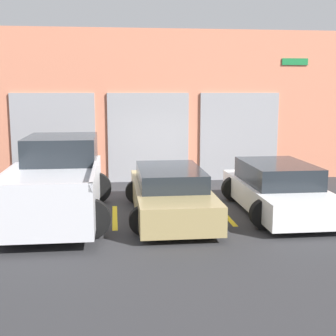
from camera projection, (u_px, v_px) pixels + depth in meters
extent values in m
plane|color=#2D2D30|center=(164.00, 202.00, 12.88)|extent=(28.00, 28.00, 0.00)
cube|color=#D17A5B|center=(153.00, 106.00, 15.71)|extent=(17.28, 0.60, 5.01)
cube|color=#939399|center=(54.00, 139.00, 15.17)|extent=(2.68, 0.08, 2.95)
cube|color=#939399|center=(148.00, 138.00, 15.52)|extent=(2.68, 0.08, 2.95)
cube|color=#939399|center=(239.00, 137.00, 15.87)|extent=(2.68, 0.08, 2.95)
cube|color=#197238|center=(295.00, 62.00, 15.68)|extent=(0.90, 0.03, 0.22)
cube|color=silver|center=(57.00, 190.00, 11.01)|extent=(1.93, 5.04, 0.94)
cube|color=#1E2328|center=(62.00, 149.00, 12.24)|extent=(1.78, 2.27, 0.68)
cube|color=silver|center=(4.00, 177.00, 9.71)|extent=(0.08, 2.77, 0.18)
cube|color=silver|center=(94.00, 175.00, 9.92)|extent=(0.08, 2.77, 0.18)
cube|color=silver|center=(39.00, 189.00, 8.49)|extent=(1.93, 0.08, 0.18)
cylinder|color=black|center=(31.00, 189.00, 12.49)|extent=(0.83, 0.22, 0.83)
cylinder|color=black|center=(96.00, 188.00, 12.69)|extent=(0.83, 0.22, 0.83)
cylinder|color=black|center=(5.00, 221.00, 9.43)|extent=(0.83, 0.22, 0.83)
cylinder|color=black|center=(90.00, 219.00, 9.63)|extent=(0.83, 0.22, 0.83)
cube|color=white|center=(278.00, 195.00, 11.67)|extent=(1.76, 4.35, 0.58)
cube|color=#1E2328|center=(277.00, 173.00, 11.68)|extent=(1.54, 2.39, 0.51)
cylinder|color=black|center=(234.00, 189.00, 12.92)|extent=(0.67, 0.22, 0.67)
cylinder|color=black|center=(287.00, 188.00, 13.09)|extent=(0.67, 0.22, 0.67)
cylinder|color=black|center=(265.00, 214.00, 10.28)|extent=(0.67, 0.22, 0.67)
cylinder|color=black|center=(331.00, 212.00, 10.45)|extent=(0.67, 0.22, 0.67)
cube|color=#9E8956|center=(170.00, 198.00, 11.36)|extent=(1.72, 4.59, 0.62)
cube|color=#1E2328|center=(170.00, 176.00, 11.39)|extent=(1.52, 2.53, 0.41)
cylinder|color=black|center=(137.00, 192.00, 12.69)|extent=(0.61, 0.22, 0.61)
cylinder|color=black|center=(191.00, 190.00, 12.86)|extent=(0.61, 0.22, 0.61)
cylinder|color=black|center=(143.00, 220.00, 9.90)|extent=(0.61, 0.22, 0.61)
cylinder|color=black|center=(213.00, 218.00, 10.07)|extent=(0.61, 0.22, 0.61)
cube|color=gold|center=(115.00, 217.00, 11.28)|extent=(0.12, 2.20, 0.01)
cube|color=gold|center=(224.00, 214.00, 11.59)|extent=(0.12, 2.20, 0.01)
cube|color=gold|center=(328.00, 211.00, 11.89)|extent=(0.12, 2.20, 0.01)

